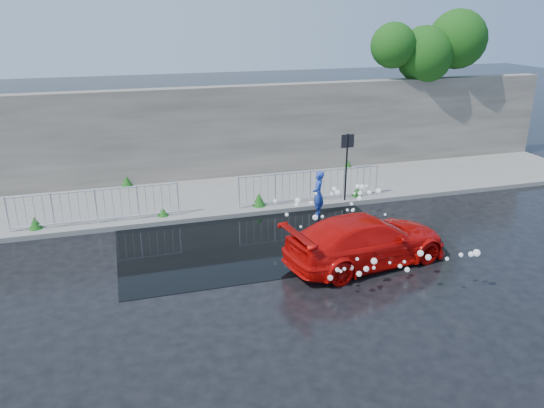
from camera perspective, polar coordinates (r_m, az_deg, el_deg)
The scene contains 13 objects.
ground at distance 14.63m, azimuth -2.45°, elevation -5.67°, with size 90.00×90.00×0.00m, color black.
pavement at distance 19.13m, azimuth -6.12°, elevation 0.84°, with size 30.00×4.00×0.15m, color slate.
curb at distance 17.29m, azimuth -4.89°, elevation -1.25°, with size 30.00×0.25×0.16m, color slate.
retaining_wall at distance 20.73m, azimuth -7.44°, elevation 7.55°, with size 30.00×0.60×3.50m, color #544F47.
puddle at distance 15.62m, azimuth -1.57°, elevation -3.89°, with size 8.00×5.00×0.01m, color black.
sign_post at distance 18.11m, azimuth 8.05°, elevation 5.10°, with size 0.45×0.06×2.50m.
tree at distance 24.07m, azimuth 16.94°, elevation 15.82°, with size 5.17×2.47×6.44m.
railing_left at distance 17.12m, azimuth -18.41°, elevation -0.12°, with size 5.05×0.05×1.10m.
railing_right at distance 18.17m, azimuth 4.12°, elevation 2.04°, with size 5.05×0.05×1.10m.
weeds at distance 18.51m, azimuth -6.34°, elevation 1.02°, with size 12.17×3.93×0.46m.
water_spray at distance 15.13m, azimuth 9.17°, elevation -2.10°, with size 3.59×5.78×1.01m.
red_car at distance 14.24m, azimuth 10.15°, elevation -3.84°, with size 1.84×4.52×1.31m, color red.
person at distance 17.25m, azimuth 4.97°, elevation 1.10°, with size 0.55×0.36×1.51m, color #2442B8.
Camera 1 is at (-3.13, -12.79, 6.38)m, focal length 35.00 mm.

